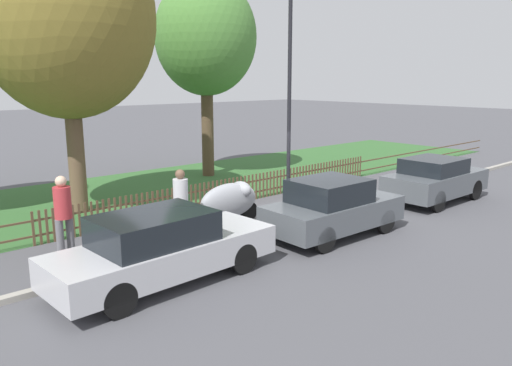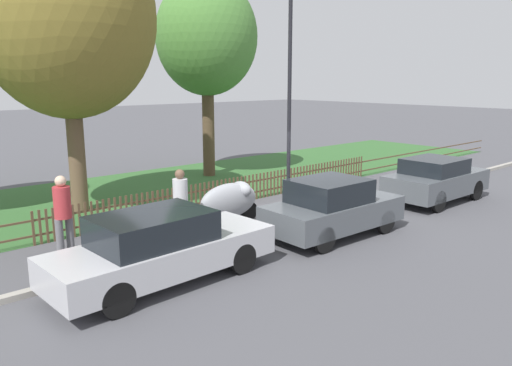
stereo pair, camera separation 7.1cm
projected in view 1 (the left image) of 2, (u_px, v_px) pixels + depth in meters
ground_plane at (307, 222)px, 14.13m from camera, size 120.00×120.00×0.00m
kerb_stone at (304, 219)px, 14.19m from camera, size 34.73×0.20×0.12m
grass_strip at (178, 185)px, 18.94m from camera, size 34.73×7.24×0.01m
park_fence at (239, 190)px, 16.22m from camera, size 34.73×0.05×0.87m
parked_car_silver_hatchback at (162, 248)px, 9.77m from camera, size 4.65×1.82×1.45m
parked_car_black_saloon at (333, 207)px, 12.74m from camera, size 3.84×1.79×1.50m
parked_car_navy_estate at (435, 179)px, 16.33m from camera, size 3.91×1.76×1.45m
covered_motorcycle at (230, 200)px, 13.68m from camera, size 1.95×0.74×1.18m
tree_behind_motorcycle at (66, 17)px, 14.04m from camera, size 5.03×5.03×8.59m
tree_mid_park at (206, 38)px, 19.74m from camera, size 4.04×4.04×7.94m
pedestrian_near_fence at (181, 201)px, 12.28m from camera, size 0.42×0.41×1.81m
pedestrian_by_lamp at (63, 212)px, 11.13m from camera, size 0.46×0.46×1.88m
street_lamp at (292, 79)px, 13.77m from camera, size 0.20×0.79×6.39m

